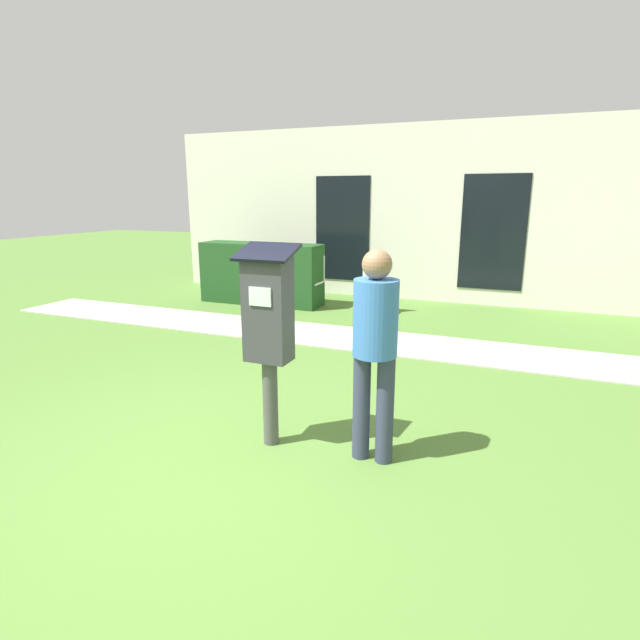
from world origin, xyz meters
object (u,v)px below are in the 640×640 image
Objects in this scene: person_standing at (375,341)px; outdoor_chair_middle at (373,282)px; parking_meter at (268,320)px; outdoor_chair_left at (311,277)px.

person_standing reaches higher than outdoor_chair_middle.
parking_meter is 1.77× the size of outdoor_chair_middle.
parking_meter is at bearing -102.21° from outdoor_chair_middle.
person_standing reaches higher than outdoor_chair_left.
parking_meter reaches higher than outdoor_chair_left.
parking_meter is 5.19m from outdoor_chair_left.
outdoor_chair_middle is at bearing 75.59° from person_standing.
outdoor_chair_left and outdoor_chair_middle have the same top height.
outdoor_chair_left is at bearing 153.63° from outdoor_chair_middle.
person_standing is 5.45m from outdoor_chair_left.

